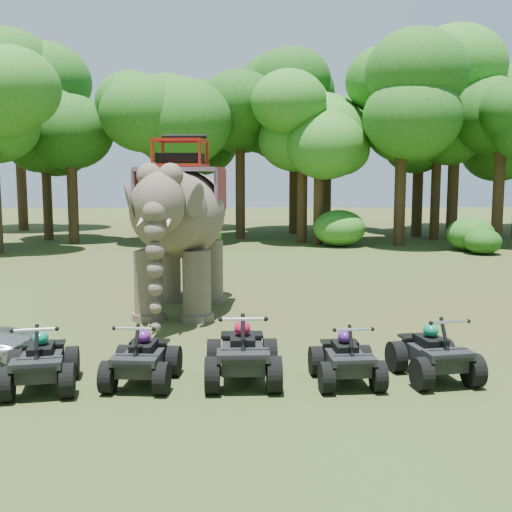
{
  "coord_description": "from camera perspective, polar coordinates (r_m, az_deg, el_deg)",
  "views": [
    {
      "loc": [
        -0.57,
        -13.05,
        3.78
      ],
      "look_at": [
        0.0,
        1.2,
        1.9
      ],
      "focal_mm": 45.0,
      "sensor_mm": 36.0,
      "label": 1
    }
  ],
  "objects": [
    {
      "name": "tree_41",
      "position": [
        42.03,
        6.37,
        7.28
      ],
      "size": [
        5.09,
        5.09,
        7.27
      ],
      "primitive_type": null,
      "color": "#195114",
      "rests_on": "ground"
    },
    {
      "name": "tree_34",
      "position": [
        38.6,
        14.28,
        9.25
      ],
      "size": [
        7.14,
        7.14,
        10.21
      ],
      "primitive_type": null,
      "color": "#195114",
      "rests_on": "ground"
    },
    {
      "name": "tree_33",
      "position": [
        37.34,
        -18.13,
        6.73
      ],
      "size": [
        4.92,
        4.92,
        7.02
      ],
      "primitive_type": null,
      "color": "#195114",
      "rests_on": "ground"
    },
    {
      "name": "tree_28",
      "position": [
        33.89,
        -8.38,
        8.87
      ],
      "size": [
        6.48,
        6.48,
        9.25
      ],
      "primitive_type": null,
      "color": "#195114",
      "rests_on": "ground"
    },
    {
      "name": "tree_27",
      "position": [
        35.21,
        -16.08,
        7.81
      ],
      "size": [
        5.79,
        5.79,
        8.28
      ],
      "primitive_type": null,
      "color": "#195114",
      "rests_on": "ground"
    },
    {
      "name": "atv_0",
      "position": [
        11.91,
        -18.64,
        -8.31
      ],
      "size": [
        1.47,
        1.84,
        1.23
      ],
      "primitive_type": null,
      "rotation": [
        0.0,
        0.0,
        0.16
      ],
      "color": "black",
      "rests_on": "ground"
    },
    {
      "name": "tree_39",
      "position": [
        40.97,
        20.85,
        8.05
      ],
      "size": [
        6.31,
        6.31,
        9.02
      ],
      "primitive_type": null,
      "color": "#195114",
      "rests_on": "ground"
    },
    {
      "name": "tree_31",
      "position": [
        34.38,
        4.15,
        8.39
      ],
      "size": [
        6.04,
        6.04,
        8.63
      ],
      "primitive_type": null,
      "color": "#195114",
      "rests_on": "ground"
    },
    {
      "name": "tree_3",
      "position": [
        35.08,
        20.88,
        8.17
      ],
      "size": [
        6.27,
        6.27,
        8.95
      ],
      "primitive_type": null,
      "color": "#195114",
      "rests_on": "ground"
    },
    {
      "name": "tree_38",
      "position": [
        45.0,
        17.29,
        8.55
      ],
      "size": [
        6.79,
        6.79,
        9.7
      ],
      "primitive_type": null,
      "color": "#195114",
      "rests_on": "ground"
    },
    {
      "name": "tree_43",
      "position": [
        42.84,
        -5.51,
        8.06
      ],
      "size": [
        5.89,
        5.89,
        8.42
      ],
      "primitive_type": null,
      "color": "#195114",
      "rests_on": "ground"
    },
    {
      "name": "elephant",
      "position": [
        17.45,
        -6.71,
        2.86
      ],
      "size": [
        3.14,
        5.93,
        4.76
      ],
      "primitive_type": null,
      "rotation": [
        0.0,
        0.0,
        -0.12
      ],
      "color": "brown",
      "rests_on": "ground"
    },
    {
      "name": "atv_1",
      "position": [
        11.74,
        -10.1,
        -8.38
      ],
      "size": [
        1.33,
        1.71,
        1.18
      ],
      "primitive_type": null,
      "rotation": [
        0.0,
        0.0,
        -0.11
      ],
      "color": "black",
      "rests_on": "ground"
    },
    {
      "name": "tree_32",
      "position": [
        41.62,
        -7.74,
        8.02
      ],
      "size": [
        5.87,
        5.87,
        8.38
      ],
      "primitive_type": null,
      "color": "#195114",
      "rests_on": "ground"
    },
    {
      "name": "ground",
      "position": [
        13.6,
        0.21,
        -8.63
      ],
      "size": [
        110.0,
        110.0,
        0.0
      ],
      "primitive_type": "plane",
      "color": "#47381E",
      "rests_on": "ground"
    },
    {
      "name": "tree_30",
      "position": [
        37.01,
        15.73,
        7.16
      ],
      "size": [
        5.22,
        5.22,
        7.46
      ],
      "primitive_type": null,
      "color": "#195114",
      "rests_on": "ground"
    },
    {
      "name": "atv_4",
      "position": [
        12.26,
        15.55,
        -7.73
      ],
      "size": [
        1.46,
        1.84,
        1.23
      ],
      "primitive_type": null,
      "rotation": [
        0.0,
        0.0,
        0.16
      ],
      "color": "black",
      "rests_on": "ground"
    },
    {
      "name": "tree_40",
      "position": [
        44.01,
        -20.26,
        9.16
      ],
      "size": [
        7.56,
        7.56,
        10.79
      ],
      "primitive_type": null,
      "color": "#195114",
      "rests_on": "ground"
    },
    {
      "name": "tree_0",
      "position": [
        36.47,
        -1.42,
        7.94
      ],
      "size": [
        5.67,
        5.67,
        8.11
      ],
      "primitive_type": null,
      "color": "#195114",
      "rests_on": "ground"
    },
    {
      "name": "tree_36",
      "position": [
        37.44,
        17.11,
        7.49
      ],
      "size": [
        5.57,
        5.57,
        7.96
      ],
      "primitive_type": null,
      "color": "#195114",
      "rests_on": "ground"
    },
    {
      "name": "atv_3",
      "position": [
        11.73,
        8.02,
        -8.44
      ],
      "size": [
        1.2,
        1.6,
        1.15
      ],
      "primitive_type": null,
      "rotation": [
        0.0,
        0.0,
        0.05
      ],
      "color": "black",
      "rests_on": "ground"
    },
    {
      "name": "atv_2",
      "position": [
        11.65,
        -1.2,
        -7.98
      ],
      "size": [
        1.32,
        1.81,
        1.34
      ],
      "primitive_type": null,
      "rotation": [
        0.0,
        0.0,
        0.0
      ],
      "color": "black",
      "rests_on": "ground"
    },
    {
      "name": "tree_1",
      "position": [
        33.56,
        5.58,
        6.82
      ],
      "size": [
        4.75,
        4.75,
        6.79
      ],
      "primitive_type": null,
      "color": "#195114",
      "rests_on": "ground"
    },
    {
      "name": "tree_35",
      "position": [
        39.49,
        3.44,
        9.5
      ],
      "size": [
        7.22,
        7.22,
        10.32
      ],
      "primitive_type": null,
      "color": "#195114",
      "rests_on": "ground"
    },
    {
      "name": "tree_2",
      "position": [
        33.75,
        12.78,
        8.82
      ],
      "size": [
        6.52,
        6.52,
        9.31
      ],
      "primitive_type": null,
      "color": "#195114",
      "rests_on": "ground"
    }
  ]
}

